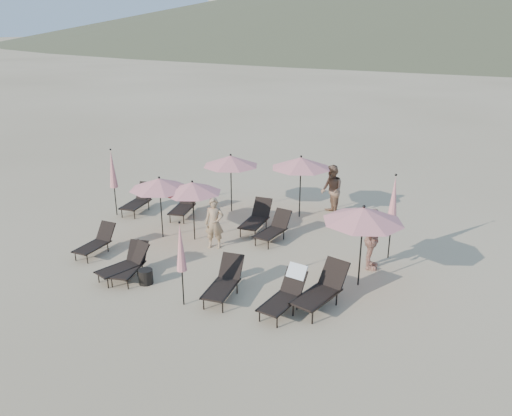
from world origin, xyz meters
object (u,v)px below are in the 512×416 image
at_px(lounger_2, 125,263).
at_px(umbrella_closed_1, 393,200).
at_px(lounger_0, 96,242).
at_px(lounger_8, 256,218).
at_px(side_table_1, 229,271).
at_px(lounger_5, 322,289).
at_px(lounger_9, 274,228).
at_px(umbrella_open_1, 192,187).
at_px(beachgoer_c, 372,239).
at_px(lounger_3, 224,281).
at_px(lounger_1, 131,264).
at_px(beachgoer_a, 214,223).
at_px(lounger_4, 286,292).
at_px(side_table_0, 146,277).
at_px(umbrella_closed_2, 112,169).
at_px(umbrella_open_3, 231,161).
at_px(lounger_7, 184,205).
at_px(umbrella_open_0, 159,184).
at_px(umbrella_open_2, 363,215).
at_px(lounger_6, 139,200).
at_px(beachgoer_b, 332,190).
at_px(umbrella_open_4, 301,163).
at_px(umbrella_closed_0, 181,248).

relative_size(lounger_2, umbrella_closed_1, 0.61).
distance_m(lounger_0, lounger_8, 5.33).
bearing_deg(side_table_1, lounger_5, -6.35).
bearing_deg(lounger_9, umbrella_closed_1, 12.03).
xyz_separation_m(umbrella_open_1, beachgoer_c, (5.77, 0.34, -0.89)).
bearing_deg(lounger_3, lounger_1, 175.87).
height_order(umbrella_open_1, beachgoer_a, umbrella_open_1).
bearing_deg(lounger_0, beachgoer_a, 31.86).
xyz_separation_m(lounger_4, side_table_0, (-3.99, -0.36, -0.27)).
distance_m(umbrella_closed_2, side_table_0, 6.03).
bearing_deg(umbrella_closed_1, umbrella_closed_2, -176.93).
bearing_deg(lounger_0, lounger_2, -25.91).
relative_size(lounger_1, lounger_5, 0.84).
relative_size(lounger_5, side_table_1, 4.11).
distance_m(lounger_1, umbrella_open_1, 3.35).
xyz_separation_m(lounger_0, lounger_9, (4.59, 3.28, 0.02)).
distance_m(lounger_9, umbrella_closed_2, 6.45).
bearing_deg(umbrella_open_3, lounger_7, -138.36).
relative_size(umbrella_open_0, side_table_1, 4.62).
xyz_separation_m(lounger_2, lounger_5, (5.51, 0.80, 0.07)).
xyz_separation_m(lounger_9, side_table_1, (-0.06, -3.03, -0.19)).
xyz_separation_m(lounger_1, umbrella_open_2, (5.94, 2.22, 1.65)).
bearing_deg(side_table_1, lounger_6, 149.09).
bearing_deg(lounger_7, lounger_4, -50.12).
xyz_separation_m(umbrella_closed_1, beachgoer_b, (-2.72, 2.93, -0.91)).
bearing_deg(beachgoer_c, lounger_4, 148.94).
bearing_deg(umbrella_open_0, lounger_6, 143.02).
distance_m(lounger_1, umbrella_closed_2, 5.44).
height_order(beachgoer_a, beachgoer_c, beachgoer_c).
xyz_separation_m(lounger_0, lounger_3, (4.87, -0.67, 0.04)).
relative_size(lounger_7, side_table_1, 3.80).
bearing_deg(umbrella_closed_1, side_table_0, -141.94).
bearing_deg(lounger_0, umbrella_open_4, 50.80).
bearing_deg(lounger_0, lounger_3, -8.30).
xyz_separation_m(lounger_4, beachgoer_c, (1.38, 3.17, 0.44)).
relative_size(lounger_9, umbrella_open_3, 0.72).
distance_m(umbrella_closed_0, beachgoer_a, 3.66).
xyz_separation_m(lounger_6, umbrella_closed_2, (-0.52, -0.69, 1.32)).
relative_size(lounger_3, beachgoer_b, 0.89).
bearing_deg(side_table_0, umbrella_open_0, 116.88).
distance_m(umbrella_open_2, side_table_1, 4.00).
height_order(lounger_1, umbrella_open_2, umbrella_open_2).
bearing_deg(umbrella_closed_1, lounger_8, 176.12).
xyz_separation_m(lounger_6, side_table_0, (3.77, -4.63, -0.25)).
distance_m(lounger_2, umbrella_open_2, 6.70).
height_order(lounger_8, umbrella_open_3, umbrella_open_3).
distance_m(lounger_3, umbrella_open_3, 6.69).
relative_size(lounger_2, lounger_7, 0.93).
relative_size(side_table_0, beachgoer_c, 0.22).
bearing_deg(umbrella_closed_1, lounger_2, -145.95).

